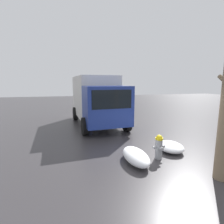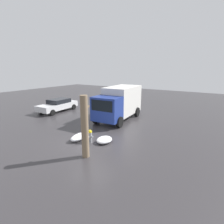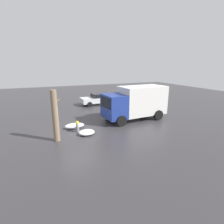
{
  "view_description": "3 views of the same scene",
  "coord_description": "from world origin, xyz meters",
  "px_view_note": "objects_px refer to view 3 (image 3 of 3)",
  "views": [
    {
      "loc": [
        -5.09,
        3.02,
        2.6
      ],
      "look_at": [
        3.16,
        0.82,
        1.16
      ],
      "focal_mm": 28.0,
      "sensor_mm": 36.0,
      "label": 1
    },
    {
      "loc": [
        -8.08,
        -6.89,
        4.7
      ],
      "look_at": [
        3.31,
        0.46,
        1.27
      ],
      "focal_mm": 28.0,
      "sensor_mm": 36.0,
      "label": 2
    },
    {
      "loc": [
        -2.39,
        -12.26,
        4.87
      ],
      "look_at": [
        2.85,
        0.16,
        1.21
      ],
      "focal_mm": 28.0,
      "sensor_mm": 36.0,
      "label": 3
    }
  ],
  "objects_px": {
    "fire_hydrant": "(77,126)",
    "parked_car": "(99,99)",
    "pedestrian": "(110,110)",
    "delivery_truck": "(136,102)",
    "tree_trunk": "(55,116)"
  },
  "relations": [
    {
      "from": "pedestrian",
      "to": "parked_car",
      "type": "bearing_deg",
      "value": 152.21
    },
    {
      "from": "delivery_truck",
      "to": "parked_car",
      "type": "height_order",
      "value": "delivery_truck"
    },
    {
      "from": "fire_hydrant",
      "to": "parked_car",
      "type": "distance_m",
      "value": 9.65
    },
    {
      "from": "tree_trunk",
      "to": "parked_car",
      "type": "relative_size",
      "value": 0.72
    },
    {
      "from": "tree_trunk",
      "to": "parked_car",
      "type": "bearing_deg",
      "value": 56.78
    },
    {
      "from": "fire_hydrant",
      "to": "pedestrian",
      "type": "distance_m",
      "value": 3.89
    },
    {
      "from": "pedestrian",
      "to": "parked_car",
      "type": "xyz_separation_m",
      "value": [
        1.26,
        6.57,
        -0.17
      ]
    },
    {
      "from": "pedestrian",
      "to": "delivery_truck",
      "type": "bearing_deg",
      "value": 55.08
    },
    {
      "from": "tree_trunk",
      "to": "parked_car",
      "type": "height_order",
      "value": "tree_trunk"
    },
    {
      "from": "pedestrian",
      "to": "parked_car",
      "type": "distance_m",
      "value": 6.7
    },
    {
      "from": "tree_trunk",
      "to": "delivery_truck",
      "type": "relative_size",
      "value": 0.57
    },
    {
      "from": "fire_hydrant",
      "to": "pedestrian",
      "type": "bearing_deg",
      "value": -152.5
    },
    {
      "from": "tree_trunk",
      "to": "delivery_truck",
      "type": "height_order",
      "value": "tree_trunk"
    },
    {
      "from": "tree_trunk",
      "to": "pedestrian",
      "type": "relative_size",
      "value": 2.1
    },
    {
      "from": "fire_hydrant",
      "to": "tree_trunk",
      "type": "relative_size",
      "value": 0.25
    }
  ]
}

